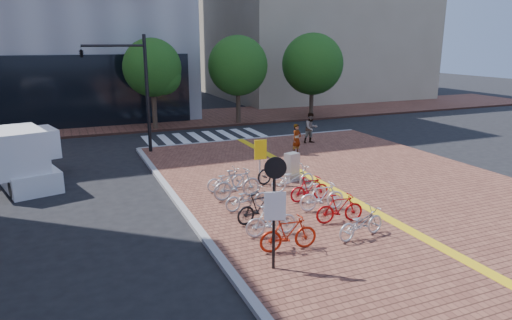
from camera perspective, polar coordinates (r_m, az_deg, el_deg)
name	(u,v)px	position (r m, az deg, el deg)	size (l,w,h in m)	color
ground	(308,213)	(16.20, 6.56, -6.65)	(120.00, 120.00, 0.00)	black
sidewalk	(492,256)	(14.48, 27.39, -10.63)	(14.00, 34.00, 0.15)	brown
tactile_strip	(465,260)	(13.73, 24.68, -11.29)	(0.40, 34.00, 0.01)	gold
kerb_west	(260,313)	(10.55, 0.54, -18.53)	(0.25, 34.00, 0.15)	gray
kerb_north	(255,139)	(27.82, -0.12, 2.63)	(14.00, 0.25, 0.15)	gray
far_sidewalk	(173,120)	(35.40, -10.32, 4.97)	(70.00, 8.00, 0.15)	brown
building_beige	(312,11)	(51.92, 6.98, 17.97)	(20.00, 18.00, 18.00)	gray
crosswalk	(206,137)	(28.86, -6.25, 2.84)	(7.50, 4.00, 0.01)	silver
street_trees	(252,67)	(33.09, -0.52, 11.57)	(16.20, 4.60, 6.35)	#38281E
bike_0	(288,233)	(12.90, 4.08, -9.14)	(0.48, 1.69, 1.02)	#A41E0B
bike_1	(271,220)	(13.80, 1.93, -7.57)	(0.46, 1.62, 0.98)	silver
bike_2	(259,207)	(14.81, 0.40, -5.94)	(0.47, 1.66, 1.00)	black
bike_3	(247,198)	(15.89, -1.09, -4.73)	(0.58, 1.65, 0.87)	#B3B2B7
bike_4	(237,184)	(16.94, -2.36, -3.02)	(0.54, 1.90, 1.14)	#A4A4A8
bike_5	(226,179)	(17.98, -3.78, -2.44)	(0.58, 1.66, 0.87)	#BCBCC1
bike_6	(361,223)	(14.03, 13.01, -7.69)	(0.61, 1.75, 0.92)	silver
bike_7	(340,208)	(15.01, 10.41, -5.95)	(0.46, 1.62, 0.97)	#A80C0D
bike_8	(322,196)	(15.97, 8.25, -4.52)	(0.47, 1.68, 1.01)	white
bike_9	(310,189)	(16.84, 6.71, -3.58)	(0.44, 1.57, 0.94)	#AB0C14
bike_10	(293,178)	(17.90, 4.62, -2.31)	(0.67, 1.92, 1.01)	silver
bike_11	(277,170)	(18.96, 2.69, -1.24)	(0.70, 2.00, 1.05)	black
pedestrian_a	(297,139)	(23.70, 5.11, 2.60)	(0.58, 0.38, 1.59)	gray
pedestrian_b	(311,128)	(26.44, 6.89, 3.99)	(0.85, 0.67, 1.76)	#515567
utility_box	(292,167)	(19.15, 4.49, -0.88)	(0.55, 0.40, 1.20)	#A9A9AD
yellow_sign	(260,154)	(18.46, 0.52, 0.79)	(0.51, 0.15, 1.86)	#B7B7BC
notice_sign	(275,200)	(11.35, 2.35, -5.00)	(0.54, 0.22, 2.99)	black
traffic_light_pole	(118,73)	(24.27, -16.90, 10.40)	(3.25, 1.25, 6.06)	black
box_truck	(24,158)	(21.19, -26.97, 0.27)	(2.94, 4.67, 2.51)	silver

